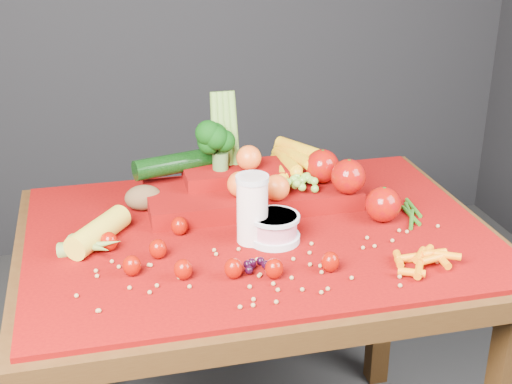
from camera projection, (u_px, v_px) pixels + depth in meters
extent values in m
cube|color=#331C0B|center=(258.00, 244.00, 1.67)|extent=(1.10, 0.80, 0.05)
cube|color=#331C0B|center=(65.00, 328.00, 2.01)|extent=(0.06, 0.06, 0.70)
cube|color=#331C0B|center=(382.00, 286.00, 2.22)|extent=(0.06, 0.06, 0.70)
cube|color=#7C0704|center=(258.00, 232.00, 1.66)|extent=(1.05, 0.75, 0.01)
cylinder|color=white|center=(252.00, 209.00, 1.57)|extent=(0.07, 0.07, 0.16)
cylinder|color=silver|center=(252.00, 179.00, 1.54)|extent=(0.07, 0.07, 0.01)
cylinder|color=silver|center=(274.00, 238.00, 1.60)|extent=(0.12, 0.12, 0.02)
cylinder|color=pink|center=(274.00, 225.00, 1.59)|extent=(0.10, 0.10, 0.05)
cylinder|color=silver|center=(274.00, 217.00, 1.58)|extent=(0.11, 0.11, 0.01)
ellipsoid|color=#930D00|center=(158.00, 249.00, 1.52)|extent=(0.04, 0.04, 0.04)
cone|color=#0E450C|center=(157.00, 240.00, 1.51)|extent=(0.03, 0.03, 0.01)
ellipsoid|color=#930D00|center=(132.00, 266.00, 1.46)|extent=(0.04, 0.04, 0.04)
cone|color=#0E450C|center=(131.00, 257.00, 1.45)|extent=(0.03, 0.03, 0.01)
ellipsoid|color=#930D00|center=(183.00, 269.00, 1.44)|extent=(0.04, 0.04, 0.04)
cone|color=#0E450C|center=(183.00, 260.00, 1.43)|extent=(0.03, 0.03, 0.01)
ellipsoid|color=#930D00|center=(234.00, 268.00, 1.44)|extent=(0.04, 0.04, 0.04)
cone|color=#0E450C|center=(233.00, 259.00, 1.44)|extent=(0.03, 0.03, 0.01)
ellipsoid|color=#930D00|center=(274.00, 269.00, 1.44)|extent=(0.04, 0.04, 0.04)
cone|color=#0E450C|center=(274.00, 260.00, 1.44)|extent=(0.03, 0.03, 0.01)
ellipsoid|color=#930D00|center=(330.00, 262.00, 1.47)|extent=(0.04, 0.04, 0.04)
cone|color=#0E450C|center=(331.00, 253.00, 1.46)|extent=(0.03, 0.03, 0.01)
ellipsoid|color=#930D00|center=(179.00, 226.00, 1.62)|extent=(0.04, 0.04, 0.04)
cone|color=#0E450C|center=(179.00, 218.00, 1.62)|extent=(0.03, 0.03, 0.01)
ellipsoid|color=#930D00|center=(109.00, 241.00, 1.55)|extent=(0.04, 0.04, 0.04)
cone|color=#0E450C|center=(108.00, 233.00, 1.55)|extent=(0.03, 0.03, 0.01)
cylinder|color=yellow|center=(99.00, 232.00, 1.58)|extent=(0.15, 0.18, 0.06)
ellipsoid|color=#503E21|center=(143.00, 198.00, 1.75)|extent=(0.09, 0.07, 0.06)
cube|color=#7C0704|center=(252.00, 195.00, 1.78)|extent=(0.52, 0.22, 0.04)
cube|color=#7C0704|center=(239.00, 174.00, 1.81)|extent=(0.28, 0.12, 0.03)
sphere|color=#8E1500|center=(348.00, 176.00, 1.72)|extent=(0.09, 0.09, 0.09)
sphere|color=#8E1500|center=(383.00, 204.00, 1.68)|extent=(0.09, 0.09, 0.09)
sphere|color=#8E1500|center=(322.00, 166.00, 1.79)|extent=(0.09, 0.09, 0.09)
sphere|color=#E2490E|center=(240.00, 184.00, 1.71)|extent=(0.06, 0.06, 0.06)
sphere|color=#E2490E|center=(277.00, 188.00, 1.69)|extent=(0.06, 0.06, 0.06)
sphere|color=#E2490E|center=(249.00, 158.00, 1.77)|extent=(0.06, 0.06, 0.06)
cylinder|color=yellow|center=(279.00, 167.00, 1.85)|extent=(0.06, 0.16, 0.04)
cylinder|color=yellow|center=(287.00, 161.00, 1.85)|extent=(0.04, 0.16, 0.04)
cylinder|color=yellow|center=(294.00, 155.00, 1.85)|extent=(0.07, 0.16, 0.04)
cylinder|color=yellow|center=(300.00, 149.00, 1.84)|extent=(0.10, 0.16, 0.04)
cylinder|color=#3F662D|center=(220.00, 161.00, 1.78)|extent=(0.04, 0.04, 0.04)
cylinder|color=olive|center=(215.00, 136.00, 1.79)|extent=(0.03, 0.06, 0.22)
cylinder|color=olive|center=(222.00, 135.00, 1.80)|extent=(0.02, 0.06, 0.22)
cylinder|color=olive|center=(228.00, 135.00, 1.80)|extent=(0.02, 0.06, 0.22)
cylinder|color=olive|center=(234.00, 134.00, 1.80)|extent=(0.03, 0.06, 0.22)
cylinder|color=black|center=(182.00, 162.00, 1.80)|extent=(0.26, 0.11, 0.05)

